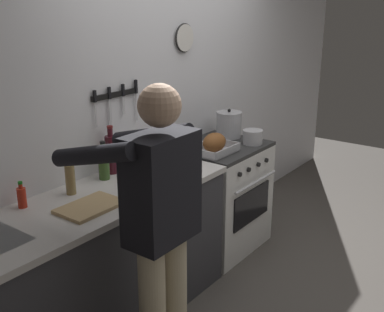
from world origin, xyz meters
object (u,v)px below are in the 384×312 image
Objects in this scene: roasting_pan at (214,145)px; bottle_wine_red at (111,153)px; bottle_soy_sauce at (153,151)px; bottle_vinegar at (70,178)px; stock_pot at (229,124)px; cutting_board at (90,207)px; stove at (219,196)px; bottle_hot_sauce at (22,197)px; saucepan at (253,137)px; bottle_olive_oil at (104,163)px; bottle_dish_soap at (140,162)px; person_cook at (159,222)px.

bottle_wine_red is (-0.79, 0.31, 0.07)m from roasting_pan.
bottle_vinegar reaches higher than bottle_soy_sauce.
stock_pot is 0.69× the size of cutting_board.
bottle_hot_sauce is (-1.70, 0.22, 0.51)m from stove.
saucepan is 0.63× the size of bottle_olive_oil.
bottle_soy_sauce reaches higher than stove.
bottle_wine_red is (-1.25, 0.15, 0.03)m from stock_pot.
bottle_soy_sauce is at bearing 150.51° from roasting_pan.
bottle_vinegar is 0.51m from bottle_dish_soap.
bottle_olive_oil is (-0.47, 0.02, 0.03)m from bottle_soy_sauce.
person_cook is 7.87× the size of bottle_dish_soap.
saucepan is at bearing -19.38° from bottle_wine_red.
cutting_board is at bearing -146.15° from bottle_wine_red.
cutting_board is (-1.28, -0.02, -0.06)m from roasting_pan.
bottle_soy_sauce is 0.37m from bottle_wine_red.
stock_pot is at bearing 77.86° from saucepan.
stock_pot is at bearing -2.57° from bottle_vinegar.
saucepan is at bearing -23.06° from bottle_soy_sauce.
stove is 1.65m from person_cook.
saucepan reaches higher than cutting_board.
bottle_hot_sauce is at bearing 168.73° from roasting_pan.
bottle_wine_red reaches higher than stove.
bottle_wine_red is at bearing 166.78° from stove.
bottle_soy_sauce is 1.17× the size of bottle_hot_sauce.
bottle_wine_red is 0.42m from bottle_vinegar.
roasting_pan is 1.42× the size of stock_pot.
roasting_pan is at bearing -160.57° from stock_pot.
bottle_wine_red is at bearing 9.92° from bottle_vinegar.
bottle_wine_red is (-0.99, 0.23, 0.59)m from stove.
bottle_soy_sauce is 0.55× the size of bottle_wine_red.
saucepan is 1.13m from bottle_dish_soap.
cutting_board is 2.30× the size of bottle_hot_sauce.
bottle_hot_sauce is (-1.90, 0.41, 0.01)m from saucepan.
bottle_hot_sauce is (-1.50, 0.30, -0.00)m from roasting_pan.
cutting_board is at bearing 14.83° from person_cook.
bottle_soy_sauce is 0.29m from bottle_dish_soap.
stove is 1.17m from bottle_wine_red.
stock_pot is at bearing 19.43° from roasting_pan.
bottle_olive_oil is (-0.90, 0.26, 0.04)m from roasting_pan.
bottle_soy_sauce is at bearing 156.94° from saucepan.
roasting_pan is 0.71m from bottle_dish_soap.
saucepan is at bearing -15.34° from roasting_pan.
bottle_olive_oil is at bearing -3.43° from bottle_hot_sauce.
bottle_wine_red is (-1.19, 0.42, 0.08)m from saucepan.
bottle_soy_sauce reaches higher than cutting_board.
person_cook is 1.12m from bottle_soy_sauce.
bottle_hot_sauce is at bearing 176.57° from bottle_olive_oil.
roasting_pan is at bearing -55.02° from person_cook.
person_cook is at bearing -157.91° from stove.
cutting_board reaches higher than stove.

